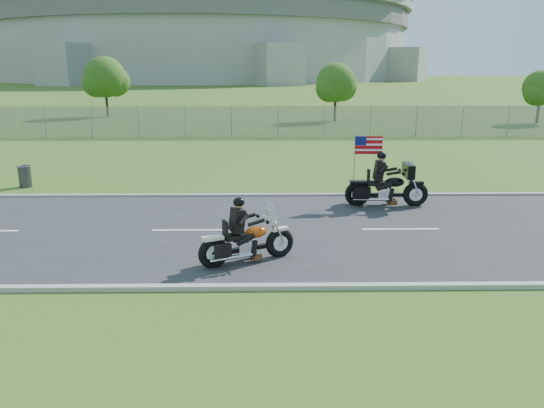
{
  "coord_description": "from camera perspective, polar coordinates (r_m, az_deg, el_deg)",
  "views": [
    {
      "loc": [
        0.09,
        -14.43,
        4.63
      ],
      "look_at": [
        0.31,
        0.0,
        0.8
      ],
      "focal_mm": 35.0,
      "sensor_mm": 36.0,
      "label": 1
    }
  ],
  "objects": [
    {
      "name": "ground",
      "position": [
        15.16,
        -1.18,
        -2.93
      ],
      "size": [
        420.0,
        420.0,
        0.0
      ],
      "primitive_type": "plane",
      "color": "#2C5019",
      "rests_on": "ground"
    },
    {
      "name": "motorcycle_lead",
      "position": [
        12.63,
        -2.84,
        -4.13
      ],
      "size": [
        2.31,
        1.26,
        1.65
      ],
      "rotation": [
        0.0,
        0.0,
        0.43
      ],
      "color": "black",
      "rests_on": "ground"
    },
    {
      "name": "stadium",
      "position": [
        185.85,
        -7.45,
        18.11
      ],
      "size": [
        140.4,
        140.4,
        29.2
      ],
      "color": "#A3A099",
      "rests_on": "ground"
    },
    {
      "name": "motorcycle_follow",
      "position": [
        18.01,
        12.21,
        1.69
      ],
      "size": [
        2.78,
        0.92,
        2.32
      ],
      "rotation": [
        0.0,
        0.0,
        -0.03
      ],
      "color": "black",
      "rests_on": "ground"
    },
    {
      "name": "trash_can",
      "position": [
        22.61,
        -25.04,
        2.67
      ],
      "size": [
        0.56,
        0.56,
        0.81
      ],
      "primitive_type": "cylinder",
      "rotation": [
        0.0,
        0.0,
        -0.24
      ],
      "color": "#3E3E43",
      "rests_on": "ground"
    },
    {
      "name": "road",
      "position": [
        15.15,
        -1.18,
        -2.86
      ],
      "size": [
        120.0,
        8.0,
        0.04
      ],
      "primitive_type": "cube",
      "color": "#28282B",
      "rests_on": "ground"
    },
    {
      "name": "curb_south",
      "position": [
        11.35,
        -1.28,
        -8.95
      ],
      "size": [
        120.0,
        0.18,
        0.12
      ],
      "primitive_type": "cube",
      "color": "#9E9B93",
      "rests_on": "ground"
    },
    {
      "name": "tree_fence_near",
      "position": [
        44.9,
        6.92,
        12.63
      ],
      "size": [
        3.52,
        3.28,
        4.75
      ],
      "color": "#382316",
      "rests_on": "ground"
    },
    {
      "name": "tree_fence_far",
      "position": [
        47.84,
        26.96,
        10.9
      ],
      "size": [
        3.08,
        2.87,
        4.2
      ],
      "color": "#382316",
      "rests_on": "ground"
    },
    {
      "name": "tree_fence_mid",
      "position": [
        50.49,
        -17.46,
        12.68
      ],
      "size": [
        3.96,
        3.69,
        5.3
      ],
      "color": "#382316",
      "rests_on": "ground"
    },
    {
      "name": "curb_north",
      "position": [
        19.04,
        -1.13,
        0.93
      ],
      "size": [
        120.0,
        0.18,
        0.12
      ],
      "primitive_type": "cube",
      "color": "#9E9B93",
      "rests_on": "ground"
    },
    {
      "name": "fence",
      "position": [
        35.0,
        -9.34,
        8.7
      ],
      "size": [
        60.0,
        0.03,
        2.0
      ],
      "primitive_type": "cube",
      "color": "gray",
      "rests_on": "ground"
    }
  ]
}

